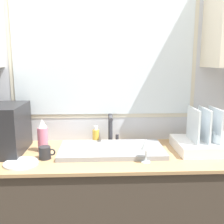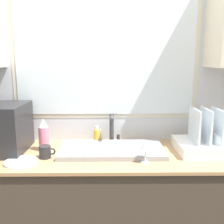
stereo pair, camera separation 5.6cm
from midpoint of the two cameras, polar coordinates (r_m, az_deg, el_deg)
The scene contains 10 objects.
countertop at distance 1.94m, azimuth -2.35°, elevation -21.97°, with size 2.14×0.61×0.93m.
wall_back at distance 1.92m, azimuth -2.61°, elevation 7.28°, with size 6.00×0.38×2.60m.
sink_basin at distance 1.75m, azimuth -1.01°, elevation -8.19°, with size 0.68×0.36×0.03m.
faucet at distance 1.90m, azimuth -1.04°, elevation -3.19°, with size 0.08×0.14×0.21m.
dish_rack at distance 1.86m, azimuth 18.63°, elevation -6.15°, with size 0.37×0.33×0.29m.
spray_bottle at distance 1.81m, azimuth -15.73°, elevation -5.05°, with size 0.07×0.07×0.22m.
soap_bottle at distance 1.92m, azimuth -4.39°, elevation -5.19°, with size 0.05×0.05×0.13m.
mug_near_sink at distance 1.68m, azimuth -15.31°, elevation -8.56°, with size 0.10×0.07×0.08m.
wine_glass at distance 1.56m, azimuth 6.41°, elevation -7.19°, with size 0.06×0.06×0.14m.
small_plate at distance 1.65m, azimuth -20.15°, elevation -10.43°, with size 0.20×0.20×0.01m.
Camera 1 is at (-0.03, -1.34, 1.53)m, focal length 42.00 mm.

